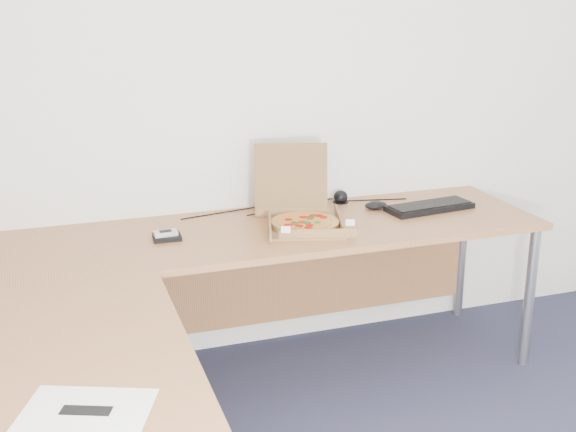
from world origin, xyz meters
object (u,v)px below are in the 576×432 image
object	(u,v)px
desk	(221,278)
wallet	(167,237)
drinking_glass	(302,194)
keyboard	(430,207)
pizza_box	(303,218)

from	to	relation	value
desk	wallet	size ratio (longest dim) A/B	21.38
desk	drinking_glass	world-z (taller)	drinking_glass
keyboard	wallet	world-z (taller)	keyboard
pizza_box	wallet	distance (m)	0.61
drinking_glass	keyboard	size ratio (longest dim) A/B	0.28
pizza_box	keyboard	distance (m)	0.67
drinking_glass	keyboard	world-z (taller)	drinking_glass
desk	keyboard	world-z (taller)	keyboard
pizza_box	wallet	size ratio (longest dim) A/B	3.36
pizza_box	wallet	world-z (taller)	pizza_box
pizza_box	desk	bearing A→B (deg)	-123.67
desk	drinking_glass	distance (m)	0.92
keyboard	wallet	distance (m)	1.28
drinking_glass	keyboard	distance (m)	0.62
desk	drinking_glass	xyz separation A→B (m)	(0.58, 0.71, 0.09)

